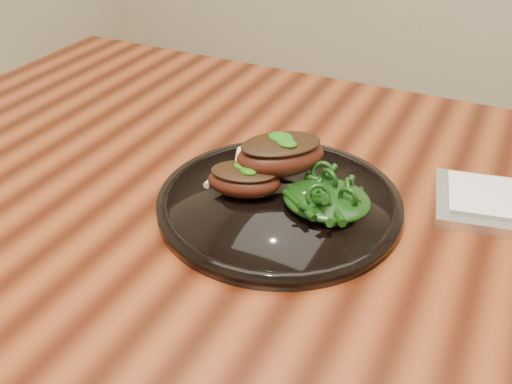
% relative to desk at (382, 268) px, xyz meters
% --- Properties ---
extents(desk, '(1.60, 0.80, 0.75)m').
position_rel_desk_xyz_m(desk, '(0.00, 0.00, 0.00)').
color(desk, black).
rests_on(desk, ground).
extents(plate, '(0.31, 0.31, 0.02)m').
position_rel_desk_xyz_m(plate, '(-0.13, -0.04, 0.09)').
color(plate, black).
rests_on(plate, desk).
extents(lamb_chop_front, '(0.11, 0.08, 0.04)m').
position_rel_desk_xyz_m(lamb_chop_front, '(-0.18, -0.05, 0.12)').
color(lamb_chop_front, '#3D140B').
rests_on(lamb_chop_front, plate).
extents(lamb_chop_back, '(0.13, 0.13, 0.05)m').
position_rel_desk_xyz_m(lamb_chop_back, '(-0.14, -0.01, 0.14)').
color(lamb_chop_back, '#3D140B').
rests_on(lamb_chop_back, plate).
extents(herb_smear, '(0.07, 0.05, 0.00)m').
position_rel_desk_xyz_m(herb_smear, '(-0.17, 0.02, 0.10)').
color(herb_smear, '#0E4307').
rests_on(herb_smear, plate).
extents(greens_heap, '(0.11, 0.10, 0.04)m').
position_rel_desk_xyz_m(greens_heap, '(-0.07, -0.04, 0.12)').
color(greens_heap, black).
rests_on(greens_heap, plate).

